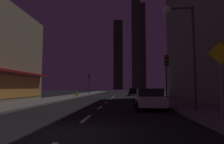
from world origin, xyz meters
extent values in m
cube|color=black|center=(0.00, 32.00, -0.05)|extent=(78.00, 136.00, 0.10)
cube|color=#605E59|center=(7.00, 32.00, 0.07)|extent=(4.00, 76.00, 0.15)
cube|color=#605E59|center=(-7.00, 32.00, 0.07)|extent=(4.00, 76.00, 0.15)
cube|color=silver|center=(0.00, 3.20, 0.01)|extent=(0.16, 2.20, 0.01)
cube|color=silver|center=(0.00, 8.40, 0.01)|extent=(0.16, 2.20, 0.01)
cube|color=silver|center=(0.00, 13.60, 0.01)|extent=(0.16, 2.20, 0.01)
cube|color=silver|center=(0.00, 18.80, 0.01)|extent=(0.16, 2.20, 0.01)
cube|color=silver|center=(0.00, 24.00, 0.01)|extent=(0.16, 2.20, 0.01)
cube|color=silver|center=(0.00, 29.20, 0.01)|extent=(0.16, 2.20, 0.01)
cube|color=#302D24|center=(-3.57, 159.52, 30.19)|extent=(8.06, 8.69, 60.39)
cube|color=#363328|center=(9.28, 114.37, 28.91)|extent=(5.36, 5.68, 57.81)
cube|color=#302D24|center=(14.82, 144.01, 34.18)|extent=(7.16, 8.04, 68.35)
cube|color=#4E4A3A|center=(33.29, 117.71, 20.75)|extent=(5.49, 5.10, 41.51)
cube|color=silver|center=(3.60, 7.61, 0.61)|extent=(1.80, 4.20, 0.65)
cube|color=black|center=(3.60, 7.41, 1.17)|extent=(1.64, 2.00, 0.55)
cylinder|color=black|center=(2.72, 9.01, 0.34)|extent=(0.22, 0.68, 0.68)
cylinder|color=black|center=(4.48, 9.01, 0.34)|extent=(0.22, 0.68, 0.68)
cylinder|color=black|center=(2.72, 6.21, 0.34)|extent=(0.22, 0.68, 0.68)
cylinder|color=black|center=(4.48, 6.21, 0.34)|extent=(0.22, 0.68, 0.68)
sphere|color=white|center=(3.05, 9.66, 0.67)|extent=(0.18, 0.18, 0.18)
sphere|color=white|center=(4.15, 9.66, 0.67)|extent=(0.18, 0.18, 0.18)
cube|color=black|center=(3.60, 30.73, 0.61)|extent=(1.80, 4.20, 0.65)
cube|color=black|center=(3.60, 30.53, 1.17)|extent=(1.64, 2.00, 0.55)
cylinder|color=black|center=(2.72, 32.13, 0.34)|extent=(0.22, 0.68, 0.68)
cylinder|color=black|center=(4.48, 32.13, 0.34)|extent=(0.22, 0.68, 0.68)
cylinder|color=black|center=(2.72, 29.33, 0.34)|extent=(0.22, 0.68, 0.68)
cylinder|color=black|center=(4.48, 29.33, 0.34)|extent=(0.22, 0.68, 0.68)
sphere|color=white|center=(3.05, 32.78, 0.67)|extent=(0.18, 0.18, 0.18)
sphere|color=white|center=(4.15, 32.78, 0.67)|extent=(0.18, 0.18, 0.18)
cylinder|color=gold|center=(-5.90, 24.49, 0.43)|extent=(0.22, 0.22, 0.55)
sphere|color=gold|center=(-5.90, 24.49, 0.70)|extent=(0.21, 0.21, 0.21)
cylinder|color=gold|center=(-5.90, 24.49, 0.18)|extent=(0.30, 0.30, 0.06)
cylinder|color=gold|center=(-6.06, 24.49, 0.45)|extent=(0.10, 0.10, 0.10)
cylinder|color=gold|center=(-5.74, 24.49, 0.45)|extent=(0.10, 0.10, 0.10)
cylinder|color=#2D2D2D|center=(5.50, 10.68, 2.25)|extent=(0.12, 0.12, 4.20)
cube|color=black|center=(5.50, 10.48, 3.85)|extent=(0.32, 0.24, 0.90)
sphere|color=red|center=(5.50, 10.35, 4.13)|extent=(0.18, 0.18, 0.18)
sphere|color=#F2B20C|center=(5.50, 10.35, 3.85)|extent=(0.18, 0.18, 0.18)
sphere|color=#19D833|center=(5.50, 10.35, 3.57)|extent=(0.18, 0.18, 0.18)
cylinder|color=#2D2D2D|center=(-5.50, 33.44, 2.25)|extent=(0.12, 0.12, 4.20)
cube|color=black|center=(-5.50, 33.24, 3.85)|extent=(0.32, 0.24, 0.90)
sphere|color=red|center=(-5.50, 33.11, 4.13)|extent=(0.18, 0.18, 0.18)
sphere|color=#F2B20C|center=(-5.50, 33.11, 3.85)|extent=(0.18, 0.18, 0.18)
sphere|color=#19D833|center=(-5.50, 33.11, 3.57)|extent=(0.18, 0.18, 0.18)
cylinder|color=#38383D|center=(6.20, 5.89, 3.40)|extent=(0.16, 0.16, 6.50)
cylinder|color=#38383D|center=(5.40, 5.89, 6.55)|extent=(1.60, 0.12, 0.12)
sphere|color=#FCF7CC|center=(4.60, 5.89, 6.45)|extent=(0.56, 0.56, 0.56)
cylinder|color=slate|center=(5.60, 1.52, 1.35)|extent=(0.08, 0.08, 2.40)
cube|color=yellow|center=(5.60, 1.49, 2.85)|extent=(0.91, 0.03, 0.91)
camera|label=1|loc=(1.88, -6.13, 1.50)|focal=30.61mm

